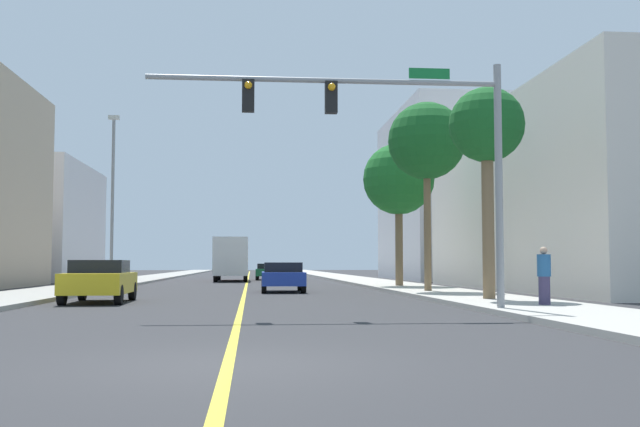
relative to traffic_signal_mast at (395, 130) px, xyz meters
name	(u,v)px	position (x,y,z in m)	size (l,w,h in m)	color
ground	(247,282)	(-4.03, 32.65, -4.82)	(192.00, 192.00, 0.00)	#2D2D30
sidewalk_left	(125,282)	(-12.29, 32.65, -4.75)	(3.67, 168.00, 0.15)	#9E9B93
sidewalk_right	(366,281)	(4.23, 32.65, -4.75)	(3.67, 168.00, 0.15)	#B2ADA3
lane_marking_center	(247,282)	(-4.03, 32.65, -4.82)	(0.16, 144.00, 0.01)	yellow
building_left_far	(11,223)	(-21.66, 38.50, -0.48)	(11.10, 14.50, 8.68)	silver
building_right_near	(598,198)	(13.58, 16.71, -0.26)	(11.07, 24.32, 9.12)	silver
building_right_far	(459,196)	(13.39, 41.17, 2.05)	(10.68, 17.60, 13.76)	silver
traffic_signal_mast	(395,130)	(0.00, 0.00, 0.00)	(9.36, 0.36, 6.47)	gray
street_lamp	(113,192)	(-10.95, 20.34, 0.20)	(0.56, 0.28, 8.89)	gray
palm_near	(487,129)	(4.06, 4.88, 0.95)	(2.51, 2.51, 7.04)	brown
palm_mid	(427,142)	(3.76, 12.20, 1.71)	(3.34, 3.34, 8.11)	brown
palm_far	(399,180)	(3.98, 19.52, 0.89)	(3.77, 3.77, 7.49)	brown
car_blue	(283,277)	(-2.30, 15.17, -4.12)	(2.00, 4.34, 1.35)	#1E389E
car_green	(267,271)	(-2.46, 40.68, -4.14)	(1.92, 4.54, 1.29)	#196638
car_yellow	(100,280)	(-8.79, 6.46, -4.08)	(2.03, 4.27, 1.42)	gold
delivery_truck	(231,258)	(-5.20, 36.33, -3.15)	(2.43, 8.73, 3.14)	red
pedestrian	(544,276)	(4.48, 1.26, -3.86)	(0.38, 0.38, 1.63)	#3F3859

